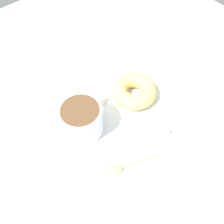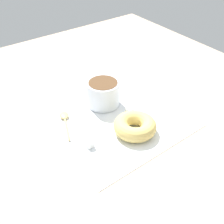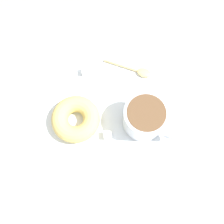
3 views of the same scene
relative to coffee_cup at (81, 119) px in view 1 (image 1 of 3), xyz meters
The scene contains 7 objects.
ground_plane 8.68cm from the coffee_cup, 139.30° to the left, with size 120.00×120.00×2.00cm, color tan.
napkin 8.28cm from the coffee_cup, 163.27° to the left, with size 35.28×35.28×0.30cm, color white.
coffee_cup is the anchor object (origin of this frame).
donut 15.25cm from the coffee_cup, behind, with size 10.86×10.86×3.76cm, color #E5C66B.
spoon 13.18cm from the coffee_cup, 91.04° to the left, with size 11.75×5.96×0.90cm.
sugar_cube 9.14cm from the coffee_cup, 160.41° to the right, with size 1.75×1.75×1.75cm, color white.
sugar_cube_extra 18.56cm from the coffee_cup, 134.83° to the left, with size 1.67×1.67×1.67cm, color white.
Camera 1 is at (19.49, 21.73, 48.18)cm, focal length 40.00 mm.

